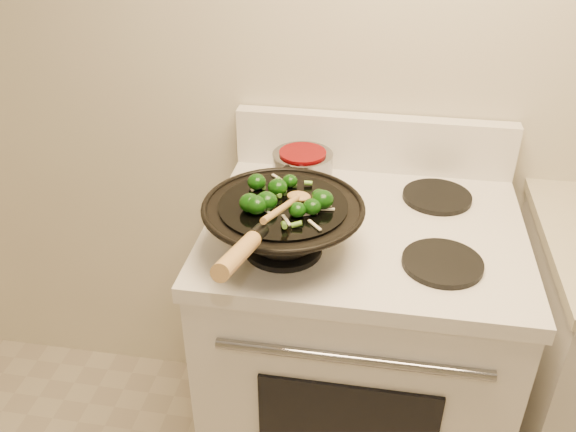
# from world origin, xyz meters

# --- Properties ---
(stove) EXTENTS (0.78, 0.67, 1.08)m
(stove) POSITION_xyz_m (-0.04, 1.17, 0.47)
(stove) COLOR white
(stove) RESTS_ON ground
(wok) EXTENTS (0.36, 0.60, 0.24)m
(wok) POSITION_xyz_m (-0.22, 1.02, 1.00)
(wok) COLOR black
(wok) RESTS_ON stove
(stirfry) EXTENTS (0.21, 0.24, 0.04)m
(stirfry) POSITION_xyz_m (-0.22, 1.02, 1.06)
(stirfry) COLOR #0D3A09
(stirfry) RESTS_ON wok
(wooden_spoon) EXTENTS (0.07, 0.25, 0.08)m
(wooden_spoon) POSITION_xyz_m (-0.20, 0.98, 1.07)
(wooden_spoon) COLOR #BA8A49
(wooden_spoon) RESTS_ON wok
(saucepan) EXTENTS (0.16, 0.25, 0.10)m
(saucepan) POSITION_xyz_m (-0.22, 1.32, 0.98)
(saucepan) COLOR gray
(saucepan) RESTS_ON stove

